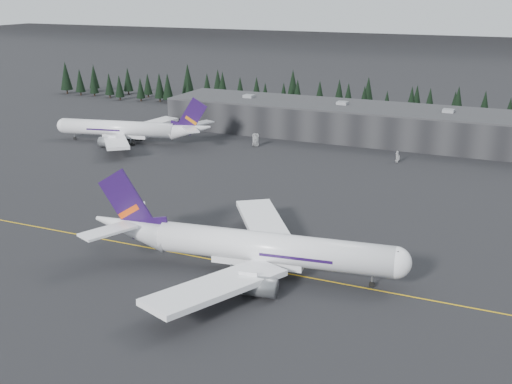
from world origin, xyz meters
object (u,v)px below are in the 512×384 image
at_px(jet_main, 245,246).
at_px(terminal, 367,123).
at_px(gse_vehicle_a, 255,145).
at_px(jet_parked, 132,129).
at_px(gse_vehicle_b, 398,161).

bearing_deg(jet_main, terminal, 86.27).
bearing_deg(terminal, gse_vehicle_a, -139.04).
bearing_deg(jet_main, jet_parked, 127.81).
xyz_separation_m(jet_parked, gse_vehicle_a, (45.09, 13.41, -4.43)).
distance_m(terminal, gse_vehicle_b, 36.38).
height_order(jet_parked, gse_vehicle_b, jet_parked).
distance_m(jet_main, gse_vehicle_b, 99.49).
relative_size(terminal, gse_vehicle_b, 40.67).
bearing_deg(gse_vehicle_a, jet_main, -91.37).
relative_size(terminal, jet_main, 2.36).
relative_size(terminal, jet_parked, 2.62).
distance_m(gse_vehicle_a, gse_vehicle_b, 52.77).
bearing_deg(gse_vehicle_a, gse_vehicle_b, -25.59).
distance_m(jet_main, jet_parked, 123.03).
bearing_deg(jet_parked, terminal, -163.08).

